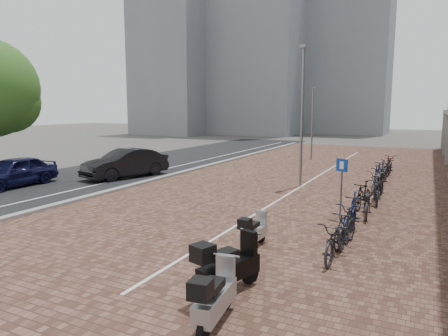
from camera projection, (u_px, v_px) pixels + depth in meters
ground at (132, 239)px, 11.88m from camera, size 140.00×140.00×0.00m
plaza_brick at (308, 180)px, 21.59m from camera, size 14.50×42.00×0.04m
street_asphalt at (142, 167)px, 26.48m from camera, size 8.00×50.00×0.03m
curb at (193, 170)px, 24.74m from camera, size 0.35×42.00×0.14m
lane_line at (167, 168)px, 25.59m from camera, size 0.12×44.00×0.00m
parking_line at (312, 180)px, 21.50m from camera, size 0.10×30.00×0.00m
bg_towers at (268, 38)px, 59.47m from camera, size 33.00×23.00×32.00m
car_navy at (13, 172)px, 19.64m from camera, size 1.87×4.35×1.46m
car_dark at (126, 163)px, 22.29m from camera, size 2.91×5.04×1.57m
scooter_front at (254, 231)px, 10.99m from camera, size 0.48×1.43×0.98m
scooter_mid at (229, 265)px, 8.29m from camera, size 1.07×1.87×1.23m
scooter_back at (215, 295)px, 7.07m from camera, size 0.72×1.68×1.12m
parking_sign at (341, 180)px, 13.89m from camera, size 0.41×0.22×2.08m
lamp_near at (302, 118)px, 19.24m from camera, size 0.12×0.12×6.58m
lamp_far at (312, 124)px, 29.51m from camera, size 0.12×0.12×5.20m
bike_row at (375, 185)px, 17.30m from camera, size 1.30×18.13×1.05m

